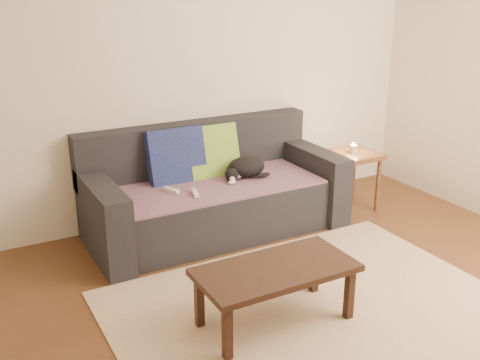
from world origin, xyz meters
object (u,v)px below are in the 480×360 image
object	(u,v)px
cat	(245,168)
wii_remote_a	(171,190)
coffee_table	(276,274)
side_table	(352,163)
sofa	(213,195)
wii_remote_b	(195,193)

from	to	relation	value
cat	wii_remote_a	bearing A→B (deg)	-159.79
cat	coffee_table	distance (m)	1.50
coffee_table	side_table	bearing A→B (deg)	38.02
sofa	wii_remote_b	distance (m)	0.38
wii_remote_a	sofa	bearing A→B (deg)	-99.59
sofa	cat	bearing A→B (deg)	-10.86
cat	wii_remote_a	xyz separation A→B (m)	(-0.68, -0.04, -0.07)
cat	wii_remote_b	world-z (taller)	cat
wii_remote_a	side_table	world-z (taller)	side_table
wii_remote_a	side_table	bearing A→B (deg)	-115.01
cat	coffee_table	size ratio (longest dim) A/B	0.45
wii_remote_b	side_table	xyz separation A→B (m)	(1.59, 0.05, -0.01)
sofa	wii_remote_b	xyz separation A→B (m)	(-0.27, -0.23, 0.15)
cat	wii_remote_b	xyz separation A→B (m)	(-0.54, -0.17, -0.07)
cat	side_table	distance (m)	1.05
sofa	side_table	world-z (taller)	sofa
sofa	cat	xyz separation A→B (m)	(0.27, -0.05, 0.21)
sofa	cat	world-z (taller)	sofa
wii_remote_b	cat	bearing A→B (deg)	-58.35
wii_remote_b	side_table	size ratio (longest dim) A/B	0.28
sofa	cat	distance (m)	0.35
wii_remote_b	coffee_table	distance (m)	1.21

